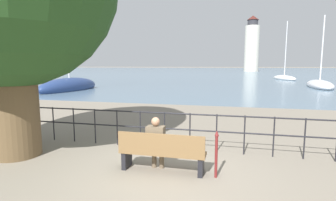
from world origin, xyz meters
name	(u,v)px	position (x,y,z in m)	size (l,w,h in m)	color
ground_plane	(163,171)	(0.00, 0.00, 0.00)	(1000.00, 1000.00, 0.00)	gray
harbor_water	(230,70)	(0.00, 159.85, 0.00)	(600.00, 300.00, 0.01)	slate
park_bench	(162,153)	(0.00, -0.06, 0.44)	(1.92, 0.45, 0.90)	brown
seated_person_left	(156,141)	(-0.15, 0.02, 0.67)	(0.40, 0.35, 1.22)	brown
promenade_railing	(177,125)	(0.00, 1.56, 0.69)	(10.89, 0.04, 1.05)	black
closed_umbrella	(216,151)	(1.18, -0.07, 0.57)	(0.09, 0.09, 1.02)	maroon
sailboat_0	(320,85)	(10.73, 26.25, 0.25)	(3.28, 8.77, 7.98)	silver
sailboat_1	(70,86)	(-13.52, 16.40, 0.40)	(2.76, 7.88, 13.37)	navy
sailboat_2	(284,78)	(9.97, 42.37, 0.26)	(3.79, 7.75, 9.94)	white
harbor_lighthouse	(252,46)	(8.56, 104.99, 10.13)	(5.65, 5.65, 21.77)	beige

